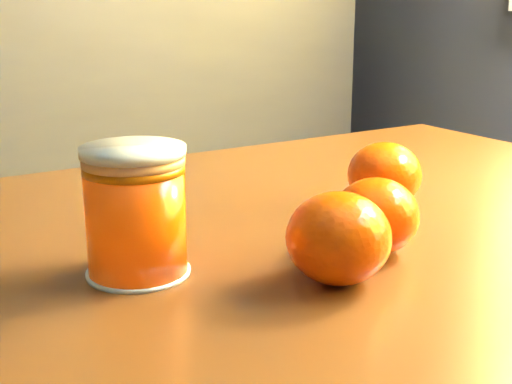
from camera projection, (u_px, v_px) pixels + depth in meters
name	position (u px, v px, depth m)	size (l,w,h in m)	color
table	(283.00, 346.00, 0.57)	(0.97, 0.72, 0.69)	#5A3216
juice_glass	(136.00, 212.00, 0.48)	(0.07, 0.07, 0.09)	#E74104
orange_front	(376.00, 216.00, 0.52)	(0.06, 0.06, 0.06)	#DC4504
orange_back	(385.00, 175.00, 0.63)	(0.07, 0.07, 0.06)	#DC4504
orange_extra	(339.00, 238.00, 0.47)	(0.07, 0.07, 0.06)	#DC4504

